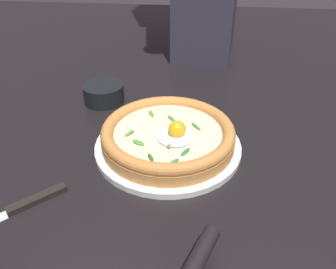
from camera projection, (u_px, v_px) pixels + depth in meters
The scene contains 5 objects.
ground_plane at pixel (187, 149), 0.67m from camera, with size 2.40×2.40×0.03m, color black.
pizza_plate at pixel (168, 145), 0.64m from camera, with size 0.28×0.28×0.01m, color white.
pizza at pixel (168, 134), 0.62m from camera, with size 0.26×0.26×0.06m.
side_bowl at pixel (104, 93), 0.79m from camera, with size 0.10×0.10×0.04m, color black.
table_knife at pixel (16, 209), 0.51m from camera, with size 0.17×0.18×0.01m.
Camera 1 is at (0.54, 0.02, 0.38)m, focal length 34.85 mm.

